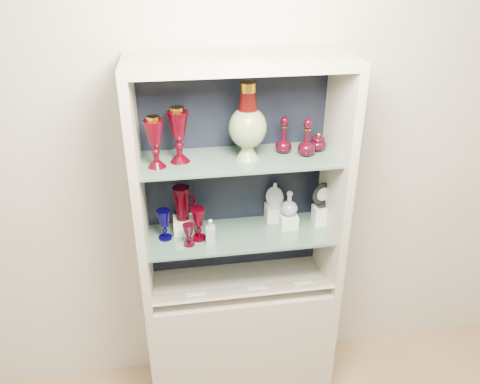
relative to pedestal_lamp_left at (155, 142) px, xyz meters
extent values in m
cube|color=beige|center=(0.38, 0.24, -0.19)|extent=(3.50, 0.02, 2.80)
cube|color=beige|center=(0.38, 0.02, -1.21)|extent=(1.00, 0.40, 0.75)
cube|color=black|center=(0.38, 0.21, -0.26)|extent=(0.98, 0.02, 1.15)
cube|color=beige|center=(-0.10, 0.02, -0.26)|extent=(0.04, 0.40, 1.15)
cube|color=beige|center=(0.86, 0.02, -0.26)|extent=(0.04, 0.40, 1.15)
cube|color=beige|center=(0.38, 0.02, 0.33)|extent=(1.00, 0.40, 0.04)
cube|color=slate|center=(0.38, 0.04, -0.54)|extent=(0.92, 0.34, 0.01)
cube|color=slate|center=(0.38, 0.04, -0.12)|extent=(0.92, 0.34, 0.01)
cube|color=beige|center=(0.38, -0.09, -0.81)|extent=(0.92, 0.17, 0.09)
cube|color=white|center=(0.14, -0.09, -0.79)|extent=(0.10, 0.06, 0.03)
cube|color=white|center=(0.45, -0.09, -0.79)|extent=(0.10, 0.06, 0.03)
cube|color=white|center=(0.70, -0.09, -0.79)|extent=(0.10, 0.06, 0.03)
cube|color=silver|center=(0.10, 0.10, -0.50)|extent=(0.10, 0.10, 0.08)
cube|color=silver|center=(0.59, 0.15, -0.49)|extent=(0.09, 0.09, 0.09)
cube|color=silver|center=(0.65, 0.07, -0.50)|extent=(0.09, 0.09, 0.07)
cube|color=silver|center=(0.82, 0.08, -0.49)|extent=(0.08, 0.08, 0.10)
camera|label=1|loc=(0.07, -1.97, 0.74)|focal=35.00mm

